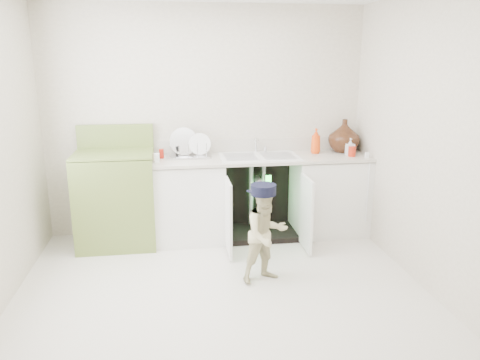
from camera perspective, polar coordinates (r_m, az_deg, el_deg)
name	(u,v)px	position (r m, az deg, el deg)	size (l,w,h in m)	color
ground	(222,288)	(4.18, -2.26, -13.07)	(3.50, 3.50, 0.00)	silver
room_shell	(220,147)	(3.76, -2.46, 4.01)	(6.00, 5.50, 1.26)	beige
counter_run	(263,193)	(5.19, 2.77, -1.61)	(2.44, 1.02, 1.27)	white
avocado_stove	(116,197)	(5.10, -14.84, -2.07)	(0.80, 0.65, 1.25)	olive
repair_worker	(266,233)	(4.14, 3.19, -6.43)	(0.51, 0.99, 0.89)	beige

